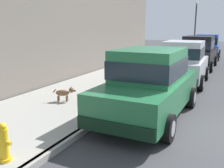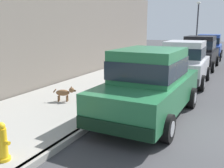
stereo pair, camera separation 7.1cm
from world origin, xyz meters
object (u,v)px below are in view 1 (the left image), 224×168
at_px(car_green_sedan, 150,83).
at_px(car_black_sedan, 198,52).
at_px(fire_hydrant, 4,143).
at_px(car_silver_hatchback, 184,62).
at_px(street_lamp, 195,21).
at_px(car_blue_hatchback, 207,46).
at_px(dog_brown, 65,93).

bearing_deg(car_green_sedan, car_black_sedan, 90.00).
height_order(car_green_sedan, fire_hydrant, car_green_sedan).
distance_m(car_silver_hatchback, fire_hydrant, 8.69).
bearing_deg(car_black_sedan, car_silver_hatchback, -89.48).
relative_size(fire_hydrant, street_lamp, 0.16).
height_order(car_blue_hatchback, dog_brown, car_blue_hatchback).
relative_size(car_blue_hatchback, fire_hydrant, 5.30).
bearing_deg(car_silver_hatchback, car_black_sedan, 90.52).
bearing_deg(car_black_sedan, car_blue_hatchback, 89.82).
bearing_deg(car_black_sedan, car_green_sedan, -90.00).
distance_m(car_blue_hatchback, fire_hydrant, 18.43).
bearing_deg(dog_brown, fire_hydrant, -70.74).
xyz_separation_m(car_silver_hatchback, car_blue_hatchback, (-0.03, 9.82, 0.00)).
bearing_deg(car_blue_hatchback, dog_brown, -100.72).
bearing_deg(dog_brown, car_black_sedan, 74.29).
relative_size(car_blue_hatchback, street_lamp, 0.87).
distance_m(dog_brown, street_lamp, 18.19).
bearing_deg(car_silver_hatchback, fire_hydrant, -100.38).
xyz_separation_m(car_green_sedan, street_lamp, (-1.42, 17.84, 1.92)).
relative_size(car_silver_hatchback, car_black_sedan, 0.83).
height_order(car_black_sedan, street_lamp, street_lamp).
distance_m(car_blue_hatchback, street_lamp, 4.01).
relative_size(car_green_sedan, car_silver_hatchback, 1.21).
relative_size(car_silver_hatchback, fire_hydrant, 5.28).
bearing_deg(street_lamp, car_green_sedan, -85.45).
height_order(car_green_sedan, car_black_sedan, same).
bearing_deg(dog_brown, street_lamp, 85.67).
height_order(car_black_sedan, car_blue_hatchback, car_black_sedan).
bearing_deg(dog_brown, car_blue_hatchback, 79.28).
relative_size(car_green_sedan, fire_hydrant, 6.40).
xyz_separation_m(fire_hydrant, street_lamp, (0.10, 21.57, 2.43)).
bearing_deg(street_lamp, car_blue_hatchback, -65.91).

